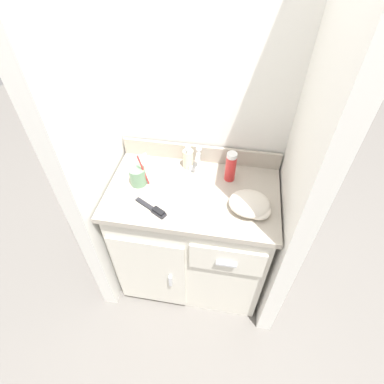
% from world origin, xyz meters
% --- Properties ---
extents(ground_plane, '(6.00, 6.00, 0.00)m').
position_xyz_m(ground_plane, '(0.00, 0.00, 0.00)').
color(ground_plane, slate).
extents(wall_back, '(1.04, 0.08, 2.20)m').
position_xyz_m(wall_back, '(0.00, 0.30, 1.10)').
color(wall_back, silver).
rests_on(wall_back, ground_plane).
extents(wall_left, '(0.08, 0.59, 2.20)m').
position_xyz_m(wall_left, '(-0.48, 0.00, 1.10)').
color(wall_left, silver).
rests_on(wall_left, ground_plane).
extents(wall_right, '(0.08, 0.59, 2.20)m').
position_xyz_m(wall_right, '(0.48, 0.00, 1.10)').
color(wall_right, silver).
rests_on(wall_right, ground_plane).
extents(vanity, '(0.86, 0.53, 0.80)m').
position_xyz_m(vanity, '(-0.00, -0.00, 0.41)').
color(vanity, silver).
rests_on(vanity, ground_plane).
extents(backsplash, '(0.86, 0.02, 0.10)m').
position_xyz_m(backsplash, '(0.00, 0.25, 0.84)').
color(backsplash, '#B2A899').
rests_on(backsplash, vanity).
extents(sink_faucet, '(0.09, 0.09, 0.14)m').
position_xyz_m(sink_faucet, '(0.00, 0.17, 0.84)').
color(sink_faucet, silver).
rests_on(sink_faucet, vanity).
extents(toothbrush_cup, '(0.10, 0.08, 0.19)m').
position_xyz_m(toothbrush_cup, '(-0.28, 0.01, 0.84)').
color(toothbrush_cup, gray).
rests_on(toothbrush_cup, vanity).
extents(soap_dispenser, '(0.06, 0.06, 0.14)m').
position_xyz_m(soap_dispenser, '(-0.06, 0.18, 0.85)').
color(soap_dispenser, beige).
rests_on(soap_dispenser, vanity).
extents(shaving_cream_can, '(0.05, 0.05, 0.16)m').
position_xyz_m(shaving_cream_can, '(0.17, 0.12, 0.88)').
color(shaving_cream_can, red).
rests_on(shaving_cream_can, vanity).
extents(hairbrush, '(0.17, 0.11, 0.03)m').
position_xyz_m(hairbrush, '(-0.16, -0.16, 0.81)').
color(hairbrush, '#232328').
rests_on(hairbrush, vanity).
extents(hand_towel, '(0.20, 0.17, 0.07)m').
position_xyz_m(hand_towel, '(0.29, -0.07, 0.83)').
color(hand_towel, beige).
rests_on(hand_towel, vanity).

